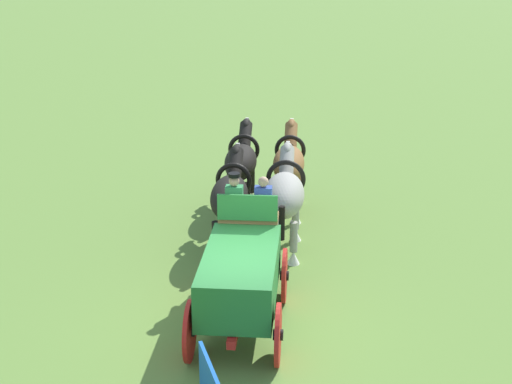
# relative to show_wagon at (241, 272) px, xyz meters

# --- Properties ---
(ground_plane) EXTENTS (220.00, 220.00, 0.00)m
(ground_plane) POSITION_rel_show_wagon_xyz_m (-0.19, 0.03, -1.11)
(ground_plane) COLOR olive
(show_wagon) EXTENTS (5.89, 2.20, 2.60)m
(show_wagon) POSITION_rel_show_wagon_xyz_m (0.00, 0.00, 0.00)
(show_wagon) COLOR #236B2D
(show_wagon) RESTS_ON ground
(draft_horse_rear_near) EXTENTS (3.06, 1.20, 2.18)m
(draft_horse_rear_near) POSITION_rel_show_wagon_xyz_m (3.69, 0.05, 0.21)
(draft_horse_rear_near) COLOR black
(draft_horse_rear_near) RESTS_ON ground
(draft_horse_rear_off) EXTENTS (3.00, 1.27, 2.27)m
(draft_horse_rear_off) POSITION_rel_show_wagon_xyz_m (3.47, -1.23, 0.28)
(draft_horse_rear_off) COLOR #9E998E
(draft_horse_rear_off) RESTS_ON ground
(draft_horse_lead_near) EXTENTS (2.97, 1.17, 2.23)m
(draft_horse_lead_near) POSITION_rel_show_wagon_xyz_m (6.26, -0.37, 0.25)
(draft_horse_lead_near) COLOR black
(draft_horse_lead_near) RESTS_ON ground
(draft_horse_lead_off) EXTENTS (3.18, 1.19, 2.21)m
(draft_horse_lead_off) POSITION_rel_show_wagon_xyz_m (6.05, -1.65, 0.24)
(draft_horse_lead_off) COLOR brown
(draft_horse_lead_off) RESTS_ON ground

